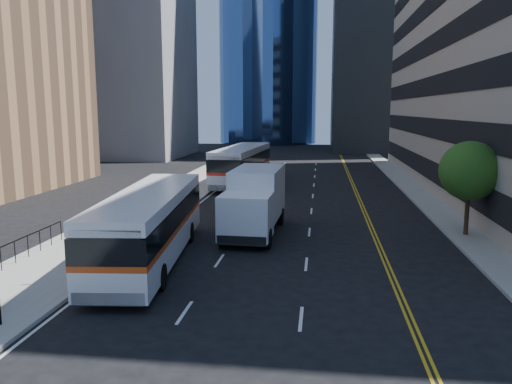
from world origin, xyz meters
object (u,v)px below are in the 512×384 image
(bus_front, at_px, (151,223))
(box_truck, at_px, (255,200))
(bus_rear, at_px, (242,164))
(street_tree, at_px, (470,171))

(bus_front, relative_size, box_truck, 1.68)
(bus_rear, bearing_deg, bus_front, -87.07)
(street_tree, bearing_deg, box_truck, -176.51)
(bus_front, relative_size, bus_rear, 0.94)
(bus_front, distance_m, box_truck, 6.98)
(street_tree, distance_m, box_truck, 11.69)
(street_tree, distance_m, bus_front, 16.96)
(bus_front, height_order, box_truck, box_truck)
(bus_front, distance_m, bus_rear, 24.31)
(street_tree, distance_m, bus_rear, 23.55)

